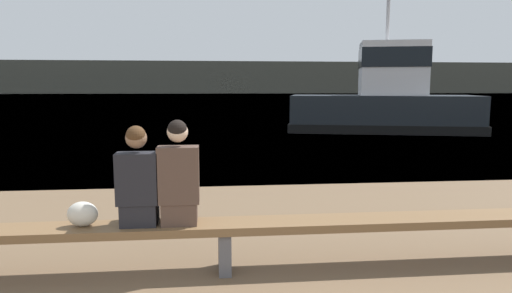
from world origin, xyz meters
name	(u,v)px	position (x,y,z in m)	size (l,w,h in m)	color
water_surface	(208,93)	(0.00, 126.88, 0.00)	(240.00, 240.00, 0.00)	#5684A3
far_shoreline	(208,78)	(0.00, 125.72, 4.23)	(600.00, 12.00, 8.45)	#4C4C42
bench_main	(224,230)	(0.17, 2.99, 0.42)	(8.50, 0.42, 0.50)	brown
person_left	(138,182)	(-0.65, 2.99, 0.92)	(0.39, 0.36, 0.96)	black
person_right	(179,179)	(-0.26, 2.99, 0.94)	(0.39, 0.36, 1.02)	#4C382D
shopping_bag	(83,214)	(-1.17, 3.00, 0.62)	(0.29, 0.18, 0.24)	beige
tugboat_red	(384,103)	(7.20, 16.74, 1.14)	(8.04, 4.99, 6.97)	black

